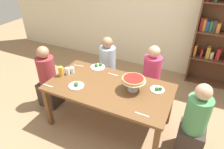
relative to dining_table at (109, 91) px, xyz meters
The scene contains 20 objects.
ground_plane 0.66m from the dining_table, ahead, with size 12.00×12.00×0.00m, color #9E7A56.
rear_partition 2.32m from the dining_table, 90.00° to the left, with size 8.00×0.12×2.80m, color beige.
dining_table is the anchor object (origin of this frame).
diner_head_west 1.20m from the dining_table, behind, with size 0.34×0.34×1.15m.
diner_far_right 0.92m from the dining_table, 61.88° to the left, with size 0.34×0.34×1.15m.
diner_far_left 0.93m from the dining_table, 118.19° to the left, with size 0.34×0.34×1.15m.
diner_head_east 1.25m from the dining_table, ahead, with size 0.34×0.34×1.15m.
deep_dish_pizza_stand 0.43m from the dining_table, 11.62° to the left, with size 0.35×0.35×0.20m.
salad_plate_near_diner 0.49m from the dining_table, 154.96° to the right, with size 0.23×0.23×0.07m.
salad_plate_far_diner 0.71m from the dining_table, 17.42° to the left, with size 0.21×0.21×0.07m.
salad_plate_spare 0.60m from the dining_table, 134.91° to the left, with size 0.25×0.25×0.07m.
beer_glass_amber_tall 0.83m from the dining_table, behind, with size 0.07×0.07×0.16m, color gold.
water_glass_clear_near 0.48m from the dining_table, 47.72° to the left, with size 0.07×0.07×0.10m, color white.
water_glass_clear_far 0.73m from the dining_table, behind, with size 0.07×0.07×0.10m, color white.
water_glass_clear_spare 0.77m from the dining_table, behind, with size 0.07×0.07×0.11m, color white.
cutlery_fork_near 0.73m from the dining_table, 29.99° to the right, with size 0.18×0.02×0.01m, color silver.
cutlery_knife_near 0.82m from the dining_table, 156.58° to the left, with size 0.18×0.02×0.01m, color silver.
cutlery_fork_far 0.91m from the dining_table, 155.41° to the right, with size 0.18×0.02×0.01m, color silver.
cutlery_knife_far 0.34m from the dining_table, 105.57° to the left, with size 0.18×0.02×0.01m, color silver.
cutlery_spare_fork 0.44m from the dining_table, 67.83° to the left, with size 0.18×0.02×0.01m, color silver.
Camera 1 is at (1.08, -2.16, 2.45)m, focal length 32.19 mm.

